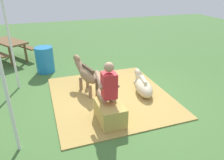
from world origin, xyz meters
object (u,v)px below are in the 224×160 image
object	(u,v)px
person_seated	(108,88)
pony_standing	(87,74)
water_barrel	(45,60)
picnic_bench	(9,45)
tent_pole_right	(11,45)
tent_pole_left	(5,88)
pony_lying	(143,86)
hay_bale	(110,113)

from	to	relation	value
person_seated	pony_standing	bearing A→B (deg)	6.16
water_barrel	picnic_bench	bearing A→B (deg)	36.47
tent_pole_right	tent_pole_left	bearing A→B (deg)	-177.79
pony_standing	water_barrel	size ratio (longest dim) A/B	1.61
water_barrel	tent_pole_right	size ratio (longest dim) A/B	0.34
person_seated	picnic_bench	distance (m)	5.19
tent_pole_left	water_barrel	bearing A→B (deg)	-11.10
water_barrel	pony_lying	bearing A→B (deg)	-135.05
person_seated	pony_standing	distance (m)	1.36
pony_lying	picnic_bench	distance (m)	5.23
pony_lying	picnic_bench	size ratio (longest dim) A/B	0.69
pony_lying	tent_pole_left	size ratio (longest dim) A/B	0.56
pony_lying	picnic_bench	xyz separation A→B (m)	(3.88, 3.48, 0.39)
pony_lying	tent_pole_right	world-z (taller)	tent_pole_right
tent_pole_left	pony_lying	bearing A→B (deg)	-68.20
pony_lying	water_barrel	size ratio (longest dim) A/B	1.65
hay_bale	tent_pole_left	world-z (taller)	tent_pole_left
tent_pole_right	picnic_bench	xyz separation A→B (m)	(2.49, 0.34, -0.64)
person_seated	pony_lying	distance (m)	1.57
person_seated	tent_pole_right	world-z (taller)	tent_pole_right
pony_lying	tent_pole_left	bearing A→B (deg)	111.80
person_seated	pony_lying	xyz separation A→B (m)	(0.80, -1.24, -0.54)
tent_pole_right	person_seated	bearing A→B (deg)	-139.19
picnic_bench	person_seated	bearing A→B (deg)	-154.46
water_barrel	picnic_bench	world-z (taller)	water_barrel
water_barrel	hay_bale	bearing A→B (deg)	-161.69
water_barrel	pony_standing	bearing A→B (deg)	-152.19
pony_lying	person_seated	bearing A→B (deg)	122.98
person_seated	tent_pole_left	bearing A→B (deg)	102.87
water_barrel	picnic_bench	xyz separation A→B (m)	(1.54, 1.14, 0.16)
tent_pole_left	hay_bale	bearing A→B (deg)	-82.09
pony_lying	tent_pole_left	distance (m)	3.43
hay_bale	picnic_bench	size ratio (longest dim) A/B	0.39
tent_pole_left	pony_standing	bearing A→B (deg)	-43.52
person_seated	pony_standing	xyz separation A→B (m)	(1.33, 0.14, -0.21)
pony_standing	tent_pole_left	distance (m)	2.51
hay_bale	tent_pole_right	size ratio (longest dim) A/B	0.31
person_seated	tent_pole_right	bearing A→B (deg)	40.81
person_seated	pony_lying	size ratio (longest dim) A/B	0.97
pony_standing	picnic_bench	bearing A→B (deg)	31.99
pony_lying	tent_pole_right	size ratio (longest dim) A/B	0.56
picnic_bench	pony_standing	bearing A→B (deg)	-148.01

